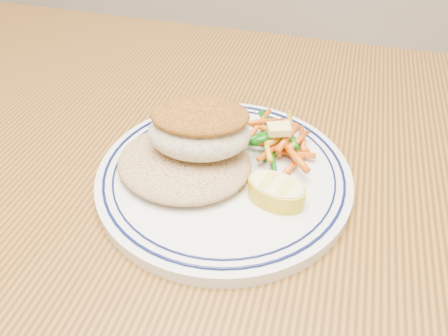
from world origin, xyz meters
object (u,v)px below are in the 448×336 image
Objects in this scene: fish_fillet at (199,128)px; vegetable_pile at (279,139)px; rice_pilaf at (184,160)px; dining_table at (229,272)px; lemon_wedge at (276,191)px; plate at (224,175)px.

fish_fillet reaches higher than vegetable_pile.
dining_table is at bearing -31.64° from rice_pilaf.
vegetable_pile is at bearing 35.31° from rice_pilaf.
fish_fillet is 0.10m from vegetable_pile.
vegetable_pile is at bearing 33.58° from fish_fillet.
fish_fillet is at bearing 160.27° from lemon_wedge.
plate is at bearing -131.91° from vegetable_pile.
vegetable_pile is at bearing 98.44° from lemon_wedge.
fish_fillet reaches higher than lemon_wedge.
fish_fillet is (-0.05, 0.05, 0.16)m from dining_table.
rice_pilaf is 1.38× the size of vegetable_pile.
fish_fillet is 1.80× the size of lemon_wedge.
lemon_wedge is (0.10, -0.02, -0.00)m from rice_pilaf.
vegetable_pile reaches higher than dining_table.
fish_fillet is at bearing 43.59° from rice_pilaf.
fish_fillet is 1.14× the size of vegetable_pile.
plate is at bearing 12.78° from rice_pilaf.
lemon_wedge is at bearing 24.61° from dining_table.
rice_pilaf is 2.18× the size of lemon_wedge.
fish_fillet reaches higher than plate.
lemon_wedge is at bearing -19.73° from fish_fillet.
lemon_wedge is (0.01, -0.08, -0.00)m from vegetable_pile.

